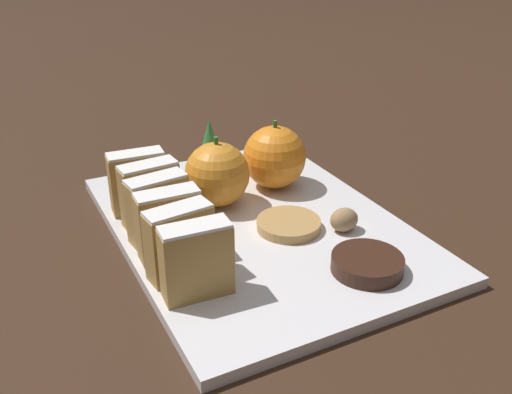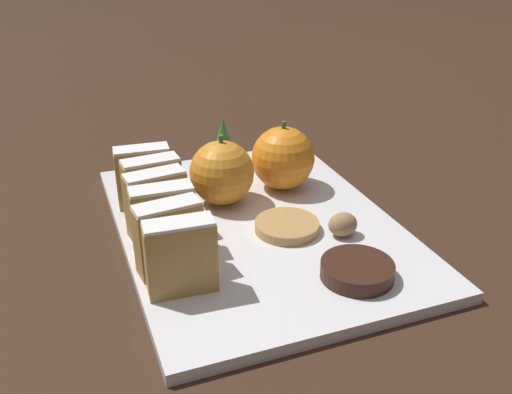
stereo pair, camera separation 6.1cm
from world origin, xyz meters
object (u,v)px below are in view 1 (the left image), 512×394
at_px(walnut, 344,220).
at_px(chocolate_cookie, 367,264).
at_px(orange_near, 217,174).
at_px(orange_far, 274,157).

distance_m(walnut, chocolate_cookie, 0.08).
relative_size(orange_near, chocolate_cookie, 1.20).
bearing_deg(orange_near, walnut, -51.32).
relative_size(orange_far, walnut, 2.72).
bearing_deg(orange_near, chocolate_cookie, -69.91).
xyz_separation_m(orange_near, chocolate_cookie, (0.07, -0.19, -0.03)).
bearing_deg(chocolate_cookie, orange_near, 110.09).
xyz_separation_m(orange_far, chocolate_cookie, (-0.01, -0.20, -0.03)).
distance_m(orange_far, chocolate_cookie, 0.21).
bearing_deg(orange_far, chocolate_cookie, -93.26).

